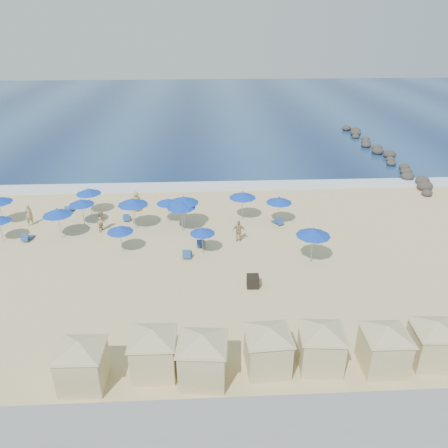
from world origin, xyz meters
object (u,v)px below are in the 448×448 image
(cabana_1, at_px, (153,345))
(umbrella_2, at_px, (81,202))
(cabana_5, at_px, (385,341))
(umbrella_6, at_px, (120,229))
(rock_jetty, at_px, (382,153))
(umbrella_4, at_px, (88,191))
(cabana_3, at_px, (268,342))
(beachgoer_0, at_px, (29,215))
(umbrella_5, at_px, (168,201))
(cabana_4, at_px, (322,340))
(beachgoer_1, at_px, (102,221))
(umbrella_7, at_px, (183,200))
(umbrella_9, at_px, (243,195))
(trash_bin, at_px, (253,281))
(cabana_6, at_px, (434,336))
(cabana_0, at_px, (81,357))
(umbrella_11, at_px, (313,232))
(umbrella_12, at_px, (133,202))
(umbrella_13, at_px, (181,205))
(beachgoer_3, at_px, (137,201))
(umbrella_10, at_px, (279,200))
(beachgoer_2, at_px, (239,231))
(umbrella_3, at_px, (57,212))
(cabana_2, at_px, (202,351))
(umbrella_8, at_px, (202,231))

(cabana_1, bearing_deg, umbrella_2, 113.57)
(cabana_1, xyz_separation_m, cabana_5, (10.80, -0.27, -0.03))
(umbrella_6, bearing_deg, rock_jetty, 39.20)
(rock_jetty, relative_size, umbrella_4, 11.22)
(cabana_3, relative_size, beachgoer_0, 2.37)
(umbrella_5, bearing_deg, cabana_4, -63.56)
(beachgoer_1, bearing_deg, umbrella_7, -67.98)
(umbrella_9, bearing_deg, cabana_3, -91.09)
(trash_bin, distance_m, umbrella_6, 10.14)
(cabana_4, height_order, cabana_6, cabana_4)
(cabana_6, bearing_deg, umbrella_9, 114.47)
(cabana_5, bearing_deg, cabana_0, -178.68)
(cabana_1, relative_size, cabana_4, 1.03)
(cabana_6, distance_m, umbrella_11, 10.32)
(trash_bin, height_order, beachgoer_0, beachgoer_0)
(rock_jetty, bearing_deg, cabana_4, -115.35)
(umbrella_9, relative_size, beachgoer_0, 1.39)
(cabana_5, relative_size, umbrella_12, 1.59)
(cabana_1, xyz_separation_m, umbrella_13, (0.77, 14.92, 0.66))
(cabana_6, height_order, beachgoer_3, cabana_6)
(umbrella_10, xyz_separation_m, beachgoer_0, (-19.96, 0.68, -1.15))
(umbrella_2, relative_size, umbrella_10, 0.97)
(beachgoer_2, bearing_deg, beachgoer_0, -7.10)
(cabana_0, relative_size, cabana_3, 1.00)
(rock_jetty, height_order, beachgoer_2, beachgoer_2)
(cabana_0, height_order, umbrella_10, cabana_0)
(cabana_3, distance_m, beachgoer_0, 23.65)
(cabana_0, relative_size, umbrella_5, 1.99)
(umbrella_11, bearing_deg, umbrella_4, 151.86)
(rock_jetty, xyz_separation_m, umbrella_13, (-23.21, -19.10, 1.86))
(umbrella_3, xyz_separation_m, umbrella_6, (4.96, -2.46, -0.33))
(cabana_1, relative_size, cabana_2, 0.97)
(umbrella_13, bearing_deg, umbrella_3, -175.27)
(cabana_6, xyz_separation_m, umbrella_7, (-12.37, 15.56, 0.87))
(cabana_1, bearing_deg, cabana_6, -0.09)
(umbrella_6, relative_size, beachgoer_2, 1.28)
(umbrella_3, bearing_deg, cabana_5, -37.02)
(cabana_1, distance_m, umbrella_2, 17.91)
(cabana_4, bearing_deg, beachgoer_1, 131.00)
(cabana_3, height_order, cabana_4, cabana_3)
(umbrella_3, bearing_deg, umbrella_4, 74.23)
(umbrella_8, bearing_deg, umbrella_9, 59.15)
(umbrella_11, bearing_deg, umbrella_8, 167.28)
(cabana_1, xyz_separation_m, umbrella_6, (-3.39, 11.70, 0.28))
(umbrella_8, bearing_deg, beachgoer_1, 152.70)
(umbrella_10, bearing_deg, umbrella_13, -172.80)
(cabana_0, distance_m, cabana_4, 11.03)
(cabana_5, distance_m, umbrella_8, 14.32)
(beachgoer_2, bearing_deg, umbrella_2, -10.54)
(cabana_4, xyz_separation_m, umbrella_2, (-15.02, 16.42, 0.47))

